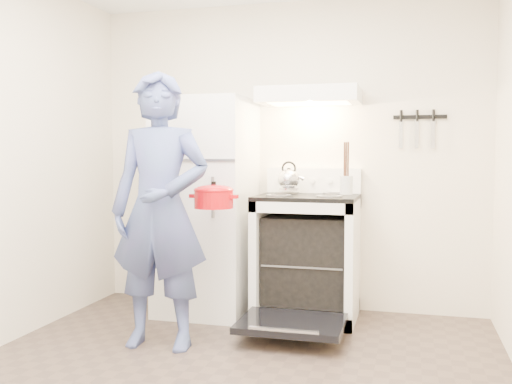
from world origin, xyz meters
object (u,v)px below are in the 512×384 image
at_px(refrigerator, 207,206).
at_px(person, 160,210).
at_px(stove_body, 307,259).
at_px(dutch_oven, 214,199).
at_px(tea_kettle, 289,178).

distance_m(refrigerator, person, 0.87).
relative_size(stove_body, person, 0.51).
height_order(stove_body, dutch_oven, dutch_oven).
relative_size(refrigerator, tea_kettle, 6.65).
relative_size(tea_kettle, person, 0.14).
relative_size(stove_body, tea_kettle, 3.60).
bearing_deg(tea_kettle, person, -124.19).
height_order(person, dutch_oven, person).
bearing_deg(stove_body, person, -132.29).
distance_m(tea_kettle, dutch_oven, 0.84).
distance_m(stove_body, tea_kettle, 0.64).
bearing_deg(stove_body, refrigerator, -178.23).
bearing_deg(dutch_oven, person, -143.62).
relative_size(stove_body, dutch_oven, 2.76).
relative_size(refrigerator, dutch_oven, 5.10).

